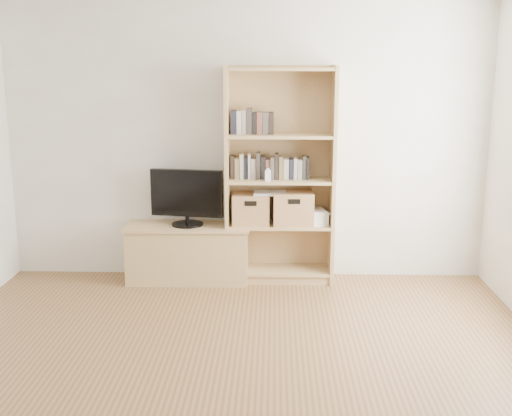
{
  "coord_description": "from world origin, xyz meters",
  "views": [
    {
      "loc": [
        0.27,
        -3.48,
        2.03
      ],
      "look_at": [
        0.11,
        1.9,
        0.8
      ],
      "focal_mm": 45.0,
      "sensor_mm": 36.0,
      "label": 1
    }
  ],
  "objects_px": {
    "basket_left": "(251,209)",
    "basket_right": "(293,208)",
    "baby_monitor": "(268,176)",
    "television": "(187,197)",
    "laptop": "(270,193)",
    "tv_stand": "(188,254)",
    "bookshelf": "(280,176)"
  },
  "relations": [
    {
      "from": "basket_right",
      "to": "laptop",
      "type": "distance_m",
      "value": 0.26
    },
    {
      "from": "tv_stand",
      "to": "bookshelf",
      "type": "xyz_separation_m",
      "value": [
        0.86,
        0.03,
        0.74
      ]
    },
    {
      "from": "basket_left",
      "to": "laptop",
      "type": "relative_size",
      "value": 1.14
    },
    {
      "from": "bookshelf",
      "to": "television",
      "type": "xyz_separation_m",
      "value": [
        -0.86,
        -0.03,
        -0.2
      ]
    },
    {
      "from": "tv_stand",
      "to": "baby_monitor",
      "type": "height_order",
      "value": "baby_monitor"
    },
    {
      "from": "television",
      "to": "basket_right",
      "type": "relative_size",
      "value": 1.84
    },
    {
      "from": "basket_right",
      "to": "tv_stand",
      "type": "bearing_deg",
      "value": 179.0
    },
    {
      "from": "basket_left",
      "to": "television",
      "type": "bearing_deg",
      "value": -178.53
    },
    {
      "from": "television",
      "to": "basket_right",
      "type": "height_order",
      "value": "television"
    },
    {
      "from": "tv_stand",
      "to": "television",
      "type": "height_order",
      "value": "television"
    },
    {
      "from": "television",
      "to": "baby_monitor",
      "type": "relative_size",
      "value": 7.03
    },
    {
      "from": "baby_monitor",
      "to": "basket_left",
      "type": "xyz_separation_m",
      "value": [
        -0.16,
        0.1,
        -0.33
      ]
    },
    {
      "from": "bookshelf",
      "to": "baby_monitor",
      "type": "distance_m",
      "value": 0.16
    },
    {
      "from": "television",
      "to": "basket_left",
      "type": "distance_m",
      "value": 0.6
    },
    {
      "from": "television",
      "to": "baby_monitor",
      "type": "distance_m",
      "value": 0.78
    },
    {
      "from": "bookshelf",
      "to": "television",
      "type": "height_order",
      "value": "bookshelf"
    },
    {
      "from": "tv_stand",
      "to": "laptop",
      "type": "xyz_separation_m",
      "value": [
        0.77,
        0.02,
        0.59
      ]
    },
    {
      "from": "television",
      "to": "basket_right",
      "type": "distance_m",
      "value": 0.99
    },
    {
      "from": "basket_left",
      "to": "basket_right",
      "type": "height_order",
      "value": "basket_right"
    },
    {
      "from": "tv_stand",
      "to": "basket_right",
      "type": "relative_size",
      "value": 3.06
    },
    {
      "from": "basket_left",
      "to": "basket_right",
      "type": "relative_size",
      "value": 0.92
    },
    {
      "from": "bookshelf",
      "to": "basket_right",
      "type": "bearing_deg",
      "value": -2.6
    },
    {
      "from": "basket_right",
      "to": "television",
      "type": "bearing_deg",
      "value": 179.0
    },
    {
      "from": "bookshelf",
      "to": "laptop",
      "type": "relative_size",
      "value": 6.7
    },
    {
      "from": "television",
      "to": "laptop",
      "type": "distance_m",
      "value": 0.77
    },
    {
      "from": "baby_monitor",
      "to": "basket_left",
      "type": "height_order",
      "value": "baby_monitor"
    },
    {
      "from": "tv_stand",
      "to": "bookshelf",
      "type": "height_order",
      "value": "bookshelf"
    },
    {
      "from": "tv_stand",
      "to": "basket_left",
      "type": "xyz_separation_m",
      "value": [
        0.59,
        0.03,
        0.44
      ]
    },
    {
      "from": "baby_monitor",
      "to": "basket_left",
      "type": "relative_size",
      "value": 0.28
    },
    {
      "from": "bookshelf",
      "to": "basket_left",
      "type": "height_order",
      "value": "bookshelf"
    },
    {
      "from": "tv_stand",
      "to": "television",
      "type": "xyz_separation_m",
      "value": [
        0.0,
        0.0,
        0.55
      ]
    },
    {
      "from": "tv_stand",
      "to": "baby_monitor",
      "type": "bearing_deg",
      "value": -6.65
    }
  ]
}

